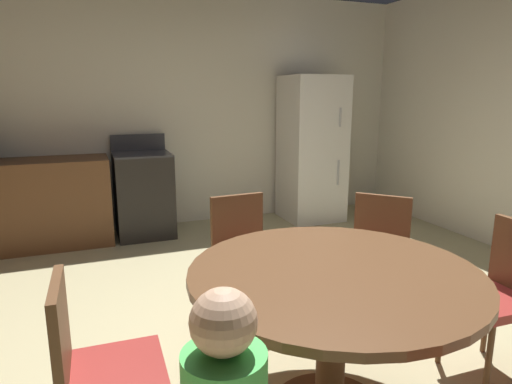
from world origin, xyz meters
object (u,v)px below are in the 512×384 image
object	(u,v)px
refrigerator	(312,149)
dining_table	(333,299)
chair_northeast	(377,251)
chair_west	(95,366)
oven_range	(144,194)
chair_north	(244,251)
chair_east	(503,289)

from	to	relation	value
refrigerator	dining_table	xyz separation A→B (m)	(-1.58, -3.19, -0.27)
chair_northeast	chair_west	size ratio (longest dim) A/B	1.00
refrigerator	chair_west	distance (m)	4.14
refrigerator	dining_table	bearing A→B (deg)	-116.33
oven_range	dining_table	bearing A→B (deg)	-81.87
oven_range	chair_northeast	bearing A→B (deg)	-63.95
chair_north	chair_northeast	bearing A→B (deg)	64.48
oven_range	chair_northeast	size ratio (longest dim) A/B	1.26
chair_east	refrigerator	bearing A→B (deg)	-97.59
oven_range	chair_northeast	distance (m)	2.82
refrigerator	chair_east	distance (m)	3.29
oven_range	chair_east	world-z (taller)	oven_range
chair_northeast	chair_east	bearing A→B (deg)	67.77
dining_table	chair_northeast	xyz separation A→B (m)	(0.77, 0.72, -0.11)
refrigerator	dining_table	size ratio (longest dim) A/B	1.31
chair_north	chair_west	size ratio (longest dim) A/B	1.00
dining_table	chair_northeast	distance (m)	1.06
dining_table	chair_east	distance (m)	1.06
oven_range	dining_table	world-z (taller)	oven_range
refrigerator	chair_northeast	size ratio (longest dim) A/B	2.02
refrigerator	chair_north	world-z (taller)	refrigerator
oven_range	chair_west	xyz separation A→B (m)	(-0.59, -3.22, 0.03)
chair_northeast	chair_west	xyz separation A→B (m)	(-1.83, -0.69, 0.00)
chair_north	dining_table	bearing A→B (deg)	-0.00
oven_range	refrigerator	distance (m)	2.09
chair_east	chair_northeast	bearing A→B (deg)	-67.77
oven_range	chair_west	distance (m)	3.27
chair_northeast	refrigerator	bearing A→B (deg)	-150.81
chair_west	chair_north	bearing A→B (deg)	47.62
refrigerator	chair_northeast	xyz separation A→B (m)	(-0.81, -2.48, -0.38)
chair_east	chair_north	bearing A→B (deg)	-42.25
refrigerator	chair_north	size ratio (longest dim) A/B	2.02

